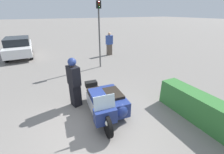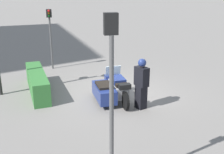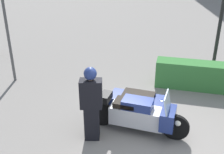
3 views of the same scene
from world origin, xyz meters
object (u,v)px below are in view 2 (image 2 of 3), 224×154
at_px(police_motorcycle, 110,89).
at_px(hedge_bush_curbside, 37,82).
at_px(officer_rider, 141,83).
at_px(traffic_light_far, 111,83).
at_px(traffic_light_near, 50,30).

distance_m(police_motorcycle, hedge_bush_curbside, 3.09).
xyz_separation_m(officer_rider, traffic_light_far, (-3.51, 2.41, 1.48)).
distance_m(police_motorcycle, traffic_light_far, 5.23).
distance_m(hedge_bush_curbside, traffic_light_far, 6.72).
relative_size(hedge_bush_curbside, traffic_light_near, 1.09).
bearing_deg(traffic_light_near, officer_rider, 31.35).
height_order(police_motorcycle, traffic_light_far, traffic_light_far).
relative_size(officer_rider, hedge_bush_curbside, 0.55).
relative_size(police_motorcycle, hedge_bush_curbside, 0.76).
bearing_deg(officer_rider, traffic_light_near, -83.46).
xyz_separation_m(traffic_light_near, traffic_light_far, (-9.52, 0.21, 0.42)).
bearing_deg(traffic_light_far, hedge_bush_curbside, 16.38).
distance_m(traffic_light_near, traffic_light_far, 9.53).
xyz_separation_m(police_motorcycle, traffic_light_far, (-4.56, 1.62, 1.98)).
height_order(hedge_bush_curbside, traffic_light_far, traffic_light_far).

